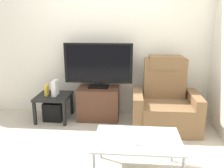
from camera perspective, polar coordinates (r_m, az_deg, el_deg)
ground_plane at (r=3.29m, az=-5.64°, el=-14.09°), size 6.40×6.40×0.00m
wall_back at (r=3.99m, az=-3.27°, el=10.85°), size 6.40×0.06×2.60m
tv_stand at (r=3.93m, az=-3.24°, el=-4.64°), size 0.67×0.45×0.54m
television at (r=3.78m, az=-3.35°, el=4.76°), size 1.10×0.20×0.72m
recliner_armchair at (r=3.68m, az=12.77°, el=-4.76°), size 0.98×0.78×1.08m
side_table at (r=3.98m, az=-14.02°, el=-3.54°), size 0.54×0.54×0.42m
subwoofer_box at (r=4.05m, az=-13.83°, el=-6.25°), size 0.31×0.31×0.31m
book_upright at (r=3.95m, az=-15.63°, el=-1.47°), size 0.04×0.10×0.18m
game_console at (r=3.92m, az=-13.67°, el=-0.90°), size 0.07×0.20×0.25m
coffee_table at (r=2.53m, az=6.22°, el=-13.60°), size 0.90×0.60×0.42m
cell_phone at (r=2.45m, az=6.67°, el=-13.80°), size 0.09×0.16×0.01m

